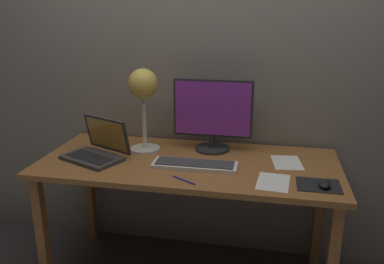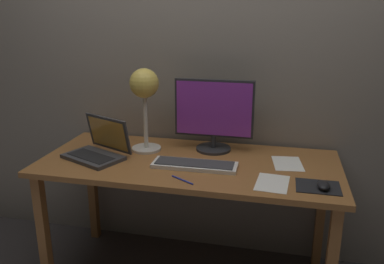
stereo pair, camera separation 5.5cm
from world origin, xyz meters
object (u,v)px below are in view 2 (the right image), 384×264
laptop (100,146)px  pen (182,180)px  mouse (324,185)px  desk_lamp (144,90)px  monitor (214,113)px  keyboard_main (195,165)px

laptop → pen: laptop is taller
mouse → desk_lamp: bearing=161.4°
monitor → laptop: (-0.59, -0.24, -0.16)m
mouse → keyboard_main: bearing=168.3°
laptop → mouse: bearing=-8.1°
laptop → monitor: bearing=22.2°
monitor → desk_lamp: bearing=-167.3°
mouse → laptop: bearing=171.9°
keyboard_main → desk_lamp: 0.51m
monitor → keyboard_main: size_ratio=1.02×
monitor → keyboard_main: 0.35m
laptop → desk_lamp: (0.21, 0.16, 0.29)m
keyboard_main → pen: 0.18m
keyboard_main → mouse: size_ratio=4.60×
laptop → desk_lamp: desk_lamp is taller
monitor → keyboard_main: (-0.05, -0.28, -0.21)m
mouse → monitor: bearing=144.8°
pen → desk_lamp: bearing=129.6°
monitor → pen: bearing=-98.5°
desk_lamp → mouse: 1.07m
monitor → laptop: 0.66m
mouse → pen: size_ratio=0.69×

